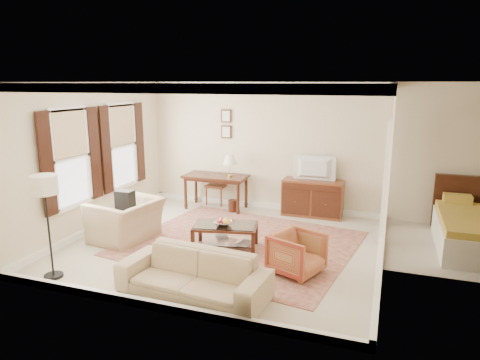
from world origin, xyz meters
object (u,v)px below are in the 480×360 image
Objects in this scene: tv at (314,161)px; coffee_table at (225,230)px; club_armchair at (126,213)px; striped_armchair at (297,252)px; writing_desk at (216,180)px; sofa at (193,268)px; sideboard at (313,198)px.

coffee_table is (-1.11, -2.43, -0.89)m from tv.
tv is 0.74× the size of club_armchair.
tv is 1.21× the size of striped_armchair.
writing_desk is 0.69× the size of sofa.
sideboard is at bearing -90.00° from tv.
writing_desk reaches higher than striped_armchair.
tv is 4.33m from sofa.
tv reaches higher than coffee_table.
club_armchair is 2.60m from sofa.
tv is at bearing 139.95° from club_armchair.
sofa is (-0.92, -4.14, -0.83)m from tv.
club_armchair reaches higher than striped_armchair.
club_armchair is at bearing -174.64° from coffee_table.
writing_desk is at bearing 116.19° from coffee_table.
coffee_table is 0.58× the size of sofa.
club_armchair is at bearing -138.93° from sideboard.
writing_desk is 1.23× the size of club_armchair.
tv is (0.00, -0.02, 0.84)m from sideboard.
tv is 0.42× the size of sofa.
writing_desk is 3.79m from striped_armchair.
tv is at bearing 27.37° from striped_armchair.
writing_desk is 2.30m from tv.
tv is at bearing -90.00° from sideboard.
writing_desk is at bearing 171.07° from club_armchair.
tv is at bearing 4.15° from writing_desk.
striped_armchair is at bearing 49.44° from sofa.
sofa is (0.19, -1.71, 0.05)m from coffee_table.
striped_armchair is 1.67m from sofa.
striped_armchair is (0.29, -3.01, -0.04)m from sideboard.
sideboard is 1.11× the size of club_armchair.
sideboard is 1.08× the size of coffee_table.
coffee_table is at bearing 65.56° from tv.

